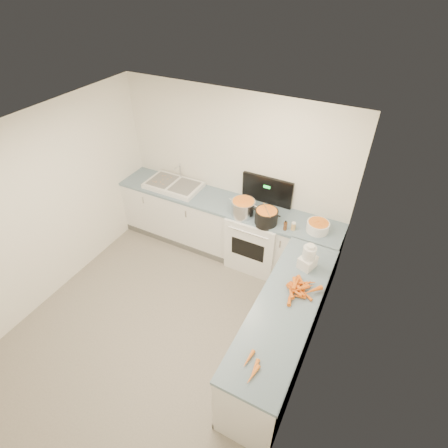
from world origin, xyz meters
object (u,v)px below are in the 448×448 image
at_px(extract_bottle, 285,226).
at_px(sink, 174,185).
at_px(steel_pot, 243,208).
at_px(spice_jar, 293,227).
at_px(black_pot, 266,217).
at_px(mixing_bowl, 318,227).
at_px(food_processor, 308,258).
at_px(stove, 257,237).

bearing_deg(extract_bottle, sink, 173.64).
relative_size(sink, steel_pot, 2.59).
height_order(sink, spice_jar, sink).
distance_m(black_pot, mixing_bowl, 0.69).
xyz_separation_m(extract_bottle, food_processor, (0.46, -0.54, 0.08)).
height_order(steel_pot, extract_bottle, steel_pot).
distance_m(stove, black_pot, 0.61).
bearing_deg(sink, steel_pot, -6.88).
bearing_deg(sink, extract_bottle, -6.36).
height_order(steel_pot, mixing_bowl, steel_pot).
height_order(stove, spice_jar, stove).
relative_size(stove, food_processor, 4.05).
bearing_deg(sink, spice_jar, -4.60).
relative_size(steel_pot, black_pot, 1.07).
height_order(sink, mixing_bowl, sink).
distance_m(stove, mixing_bowl, 1.00).
bearing_deg(spice_jar, black_pot, -176.09).
distance_m(spice_jar, food_processor, 0.70).
distance_m(steel_pot, mixing_bowl, 1.04).
distance_m(stove, steel_pot, 0.61).
distance_m(sink, spice_jar, 2.01).
bearing_deg(sink, black_pot, -6.56).
relative_size(sink, mixing_bowl, 2.90).
relative_size(extract_bottle, food_processor, 0.37).
distance_m(black_pot, spice_jar, 0.38).
xyz_separation_m(extract_bottle, spice_jar, (0.10, 0.05, -0.01)).
height_order(sink, food_processor, food_processor).
height_order(mixing_bowl, spice_jar, mixing_bowl).
relative_size(mixing_bowl, food_processor, 0.88).
relative_size(stove, black_pot, 4.36).
relative_size(mixing_bowl, spice_jar, 2.94).
bearing_deg(stove, steel_pot, -142.52).
bearing_deg(extract_bottle, stove, 156.88).
height_order(sink, extract_bottle, sink).
distance_m(mixing_bowl, food_processor, 0.72).
xyz_separation_m(stove, extract_bottle, (0.46, -0.20, 0.53)).
relative_size(extract_bottle, spice_jar, 1.22).
distance_m(black_pot, food_processor, 0.94).
bearing_deg(mixing_bowl, extract_bottle, -155.81).
distance_m(sink, steel_pot, 1.28).
relative_size(stove, spice_jar, 13.48).
height_order(mixing_bowl, extract_bottle, mixing_bowl).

